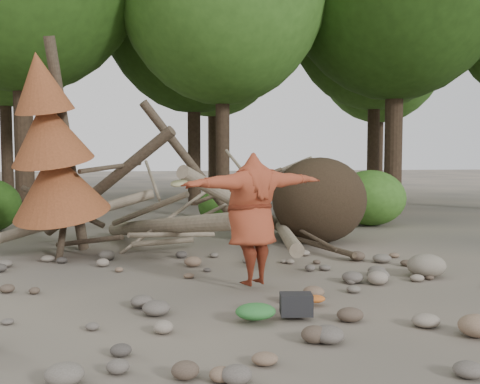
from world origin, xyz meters
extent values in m
plane|color=#514C44|center=(0.00, 0.00, 0.00)|extent=(120.00, 120.00, 0.00)
ellipsoid|color=#332619|center=(2.60, 4.30, 0.99)|extent=(2.20, 1.87, 1.98)
cylinder|color=gray|center=(-1.00, 3.70, 0.55)|extent=(2.61, 5.11, 1.08)
cylinder|color=gray|center=(0.80, 4.20, 0.90)|extent=(3.18, 3.71, 1.90)
cylinder|color=brown|center=(-2.20, 4.60, 1.40)|extent=(3.08, 1.91, 2.49)
cylinder|color=gray|center=(1.60, 3.50, 0.35)|extent=(1.13, 4.98, 0.43)
cylinder|color=brown|center=(-0.30, 4.80, 1.80)|extent=(2.39, 1.03, 2.89)
cylinder|color=gray|center=(-3.00, 4.00, 0.70)|extent=(3.71, 0.86, 1.20)
cylinder|color=#4C3F30|center=(-2.50, 3.50, 0.30)|extent=(1.52, 1.70, 0.49)
cylinder|color=gray|center=(0.20, 4.40, 0.80)|extent=(1.57, 0.85, 0.69)
cylinder|color=#4C3F30|center=(1.80, 4.90, 1.20)|extent=(1.92, 1.25, 1.10)
cylinder|color=gray|center=(-1.20, 4.20, 1.50)|extent=(0.37, 1.42, 0.85)
cylinder|color=#4C3F30|center=(2.20, 3.20, 0.15)|extent=(0.79, 2.54, 0.12)
cylinder|color=gray|center=(-0.80, 3.10, 0.45)|extent=(1.78, 1.11, 0.29)
cylinder|color=#4C3F30|center=(-2.90, 3.80, 2.20)|extent=(0.67, 1.13, 4.35)
cone|color=brown|center=(-3.06, 3.49, 1.50)|extent=(2.06, 2.13, 1.86)
cone|color=brown|center=(-3.16, 3.28, 2.50)|extent=(1.71, 1.78, 1.65)
cone|color=brown|center=(-3.26, 3.09, 3.40)|extent=(1.23, 1.30, 1.41)
cylinder|color=#38281C|center=(-5.00, 9.50, 4.48)|extent=(0.56, 0.56, 8.96)
cylinder|color=#38281C|center=(1.00, 9.20, 3.57)|extent=(0.44, 0.44, 7.14)
cylinder|color=#38281C|center=(7.00, 9.80, 4.72)|extent=(0.60, 0.60, 9.45)
cylinder|color=#38281C|center=(-6.50, 13.50, 3.78)|extent=(0.42, 0.42, 7.56)
cylinder|color=#38281C|center=(0.50, 14.20, 4.27)|extent=(0.52, 0.52, 8.54)
cylinder|color=#38281C|center=(8.00, 13.80, 4.06)|extent=(0.50, 0.50, 8.12)
ellipsoid|color=#32601C|center=(8.00, 13.80, 8.35)|extent=(7.42, 7.42, 8.91)
cylinder|color=#38281C|center=(2.00, 20.50, 4.38)|extent=(0.54, 0.54, 8.75)
ellipsoid|color=#3D7223|center=(2.00, 20.50, 9.00)|extent=(8.00, 8.00, 10.00)
cylinder|color=#38281C|center=(11.00, 20.00, 3.92)|extent=(0.46, 0.46, 7.84)
ellipsoid|color=#32601C|center=(11.00, 20.00, 8.06)|extent=(7.17, 7.17, 8.60)
ellipsoid|color=#32601C|center=(0.80, 7.80, 0.56)|extent=(1.40, 1.40, 1.12)
ellipsoid|color=#3D7223|center=(5.00, 7.00, 0.80)|extent=(2.00, 2.00, 1.60)
imported|color=#923921|center=(0.27, 0.36, 1.08)|extent=(2.52, 1.57, 1.99)
cylinder|color=#9A9261|center=(-0.81, 0.45, 1.62)|extent=(0.30, 0.29, 0.12)
cube|color=black|center=(0.53, -1.21, 0.13)|extent=(0.43, 0.32, 0.26)
ellipsoid|color=#2C6F30|center=(0.01, -1.27, 0.09)|extent=(0.50, 0.41, 0.19)
ellipsoid|color=#BB5920|center=(0.95, -0.69, 0.05)|extent=(0.27, 0.22, 0.10)
ellipsoid|color=#866A54|center=(2.36, -2.16, 0.13)|extent=(0.42, 0.38, 0.25)
ellipsoid|color=gray|center=(3.29, 0.65, 0.19)|extent=(0.65, 0.58, 0.39)
camera|label=1|loc=(-1.22, -7.50, 2.04)|focal=40.00mm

